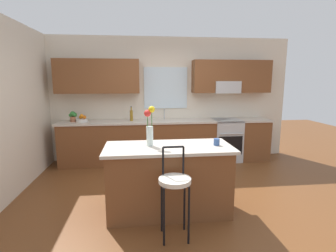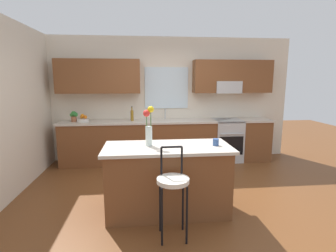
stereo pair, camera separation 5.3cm
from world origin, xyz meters
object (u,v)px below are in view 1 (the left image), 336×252
(bottle_olive_oil, at_px, (131,115))
(fruit_bowl_oranges, at_px, (82,119))
(bar_stool_near, at_px, (175,184))
(flower_vase, at_px, (150,127))
(oven_range, at_px, (226,140))
(potted_plant_small, at_px, (73,116))
(kitchen_island, at_px, (169,179))
(mug_ceramic, at_px, (217,142))

(bottle_olive_oil, bearing_deg, fruit_bowl_oranges, 179.76)
(bar_stool_near, bearing_deg, flower_vase, 110.68)
(bottle_olive_oil, bearing_deg, oven_range, -0.68)
(bar_stool_near, relative_size, potted_plant_small, 4.68)
(bottle_olive_oil, bearing_deg, potted_plant_small, -179.97)
(bottle_olive_oil, relative_size, potted_plant_small, 1.37)
(oven_range, relative_size, flower_vase, 1.75)
(kitchen_island, bearing_deg, bottle_olive_oil, 103.73)
(bar_stool_near, bearing_deg, potted_plant_small, 121.89)
(mug_ceramic, bearing_deg, oven_range, 67.57)
(oven_range, distance_m, mug_ceramic, 2.44)
(bar_stool_near, height_order, mug_ceramic, bar_stool_near)
(flower_vase, distance_m, bottle_olive_oil, 2.17)
(bar_stool_near, bearing_deg, bottle_olive_oil, 100.91)
(oven_range, xyz_separation_m, potted_plant_small, (-3.28, 0.02, 0.58))
(kitchen_island, bearing_deg, fruit_bowl_oranges, 125.27)
(bottle_olive_oil, xyz_separation_m, potted_plant_small, (-1.20, -0.00, 0.00))
(kitchen_island, xyz_separation_m, flower_vase, (-0.24, 0.05, 0.71))
(kitchen_island, relative_size, mug_ceramic, 18.57)
(fruit_bowl_oranges, bearing_deg, potted_plant_small, -178.40)
(oven_range, height_order, bottle_olive_oil, bottle_olive_oil)
(flower_vase, xyz_separation_m, bottle_olive_oil, (-0.29, 2.14, -0.13))
(oven_range, height_order, kitchen_island, same)
(bottle_olive_oil, bearing_deg, bar_stool_near, -79.09)
(kitchen_island, xyz_separation_m, mug_ceramic, (0.64, -0.03, 0.50))
(oven_range, bearing_deg, kitchen_island, -125.45)
(flower_vase, bearing_deg, fruit_bowl_oranges, 121.46)
(oven_range, distance_m, bottle_olive_oil, 2.16)
(kitchen_island, distance_m, mug_ceramic, 0.81)
(bar_stool_near, height_order, fruit_bowl_oranges, fruit_bowl_oranges)
(bar_stool_near, bearing_deg, mug_ceramic, 41.20)
(flower_vase, bearing_deg, kitchen_island, -12.49)
(kitchen_island, relative_size, potted_plant_small, 7.51)
(fruit_bowl_oranges, xyz_separation_m, bottle_olive_oil, (1.02, -0.00, 0.07))
(kitchen_island, height_order, bottle_olive_oil, bottle_olive_oil)
(kitchen_island, relative_size, bottle_olive_oil, 5.47)
(oven_range, xyz_separation_m, fruit_bowl_oranges, (-3.10, 0.03, 0.51))
(kitchen_island, height_order, flower_vase, flower_vase)
(oven_range, xyz_separation_m, flower_vase, (-1.79, -2.12, 0.72))
(potted_plant_small, bearing_deg, bar_stool_near, -58.11)
(kitchen_island, xyz_separation_m, bar_stool_near, (0.00, -0.59, 0.17))
(oven_range, height_order, fruit_bowl_oranges, fruit_bowl_oranges)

